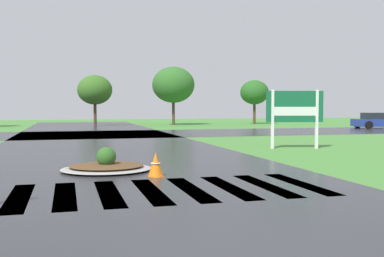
% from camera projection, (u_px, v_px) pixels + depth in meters
% --- Properties ---
extents(asphalt_roadway, '(9.88, 80.00, 0.01)m').
position_uv_depth(asphalt_roadway, '(124.00, 164.00, 14.77)').
color(asphalt_roadway, '#2B2B30').
rests_on(asphalt_roadway, ground).
extents(asphalt_cross_road, '(90.00, 8.89, 0.01)m').
position_uv_depth(asphalt_cross_road, '(95.00, 134.00, 30.04)').
color(asphalt_cross_road, '#2B2B30').
rests_on(asphalt_cross_road, ground).
extents(crosswalk_stripes, '(7.65, 3.17, 0.01)m').
position_uv_depth(crosswalk_stripes, '(151.00, 191.00, 10.01)').
color(crosswalk_stripes, white).
rests_on(crosswalk_stripes, ground).
extents(estate_billboard, '(2.44, 0.63, 2.56)m').
position_uv_depth(estate_billboard, '(295.00, 110.00, 19.93)').
color(estate_billboard, white).
rests_on(estate_billboard, ground).
extents(median_island, '(2.58, 2.38, 0.68)m').
position_uv_depth(median_island, '(106.00, 166.00, 13.15)').
color(median_island, '#9E9B93').
rests_on(median_island, ground).
extents(car_white_sedan, '(4.46, 2.43, 1.30)m').
position_uv_depth(car_white_sedan, '(378.00, 121.00, 38.35)').
color(car_white_sedan, navy).
rests_on(car_white_sedan, ground).
extents(traffic_cone, '(0.41, 0.41, 0.64)m').
position_uv_depth(traffic_cone, '(156.00, 165.00, 12.04)').
color(traffic_cone, orange).
rests_on(traffic_cone, ground).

